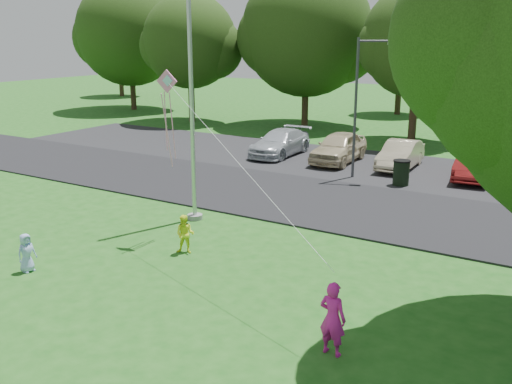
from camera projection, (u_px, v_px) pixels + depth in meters
The scene contains 12 objects.
ground at pixel (185, 302), 13.10m from camera, with size 120.00×120.00×0.00m, color #1B5516.
park_road at pixel (340, 204), 20.50m from camera, with size 60.00×6.00×0.06m, color black.
parking_strip at pixel (397, 169), 25.85m from camera, with size 42.00×7.00×0.06m, color black.
flagpole at pixel (191, 93), 17.86m from camera, with size 0.50×0.50×10.00m.
street_lamp at pixel (362, 96), 23.41m from camera, with size 1.58×0.68×5.83m.
trash_can at pixel (401, 173), 22.93m from camera, with size 0.68×0.68×1.08m.
tree_row at pixel (484, 39), 30.73m from camera, with size 64.35×11.94×10.88m.
parked_cars at pixel (416, 156), 25.21m from camera, with size 14.64×5.24×1.43m.
woman at pixel (333, 318), 10.76m from camera, with size 0.54×0.36×1.49m, color #CE1B93.
child_yellow at pixel (185, 234), 15.88m from camera, with size 0.54×0.42×1.11m, color #EFFF28.
child_blue at pixel (26, 253), 14.64m from camera, with size 0.50×0.33×1.03m, color #9FB8F4.
kite at pixel (170, 99), 15.95m from camera, with size 7.08×3.76×3.31m.
Camera 1 is at (7.63, -9.35, 5.91)m, focal length 40.00 mm.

